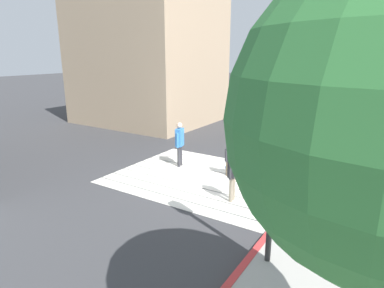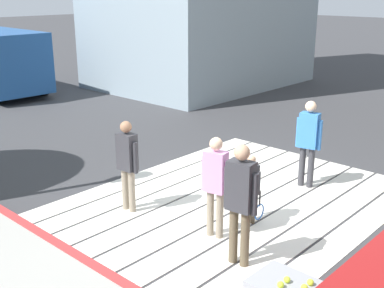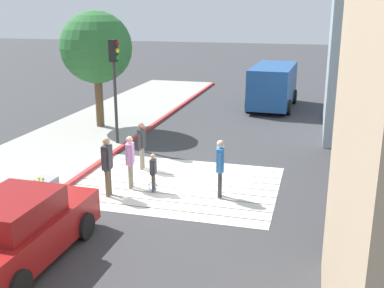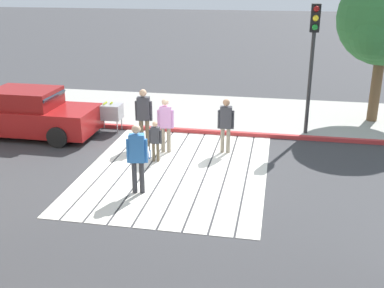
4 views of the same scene
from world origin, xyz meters
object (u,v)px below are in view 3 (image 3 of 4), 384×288
Objects in this scene: traffic_light_corner at (115,71)px; pedestrian_adult_trailing at (107,162)px; car_parked_near_curb at (18,231)px; pedestrian_adult_side at (130,158)px; street_tree at (98,49)px; pedestrian_child_with_racket at (153,171)px; van_down_street at (273,85)px; tennis_ball_cart at (43,189)px; pedestrian_adult_lead at (220,164)px; pedestrian_teen_behind at (142,142)px.

pedestrian_adult_trailing is (1.89, -4.98, -1.98)m from traffic_light_corner.
pedestrian_adult_side is (0.71, 4.77, 0.24)m from car_parked_near_curb.
traffic_light_corner is at bearing 118.58° from pedestrian_adult_side.
pedestrian_adult_trailing is (3.70, -7.32, -2.57)m from street_tree.
street_tree is 8.16m from pedestrian_adult_side.
pedestrian_adult_trailing is 1.41m from pedestrian_child_with_racket.
van_down_street is at bearing 78.35° from car_parked_near_curb.
tennis_ball_cart is 5.03m from pedestrian_adult_lead.
pedestrian_adult_trailing reaches higher than pedestrian_adult_lead.
pedestrian_adult_trailing is at bearing -150.77° from pedestrian_child_with_racket.
pedestrian_adult_trailing reaches higher than tennis_ball_cart.
traffic_light_corner is at bearing 129.25° from pedestrian_teen_behind.
traffic_light_corner is 6.98m from tennis_ball_cart.
van_down_street is 10.75m from traffic_light_corner.
van_down_street is 5.18× the size of tennis_ball_cart.
pedestrian_teen_behind reaches higher than car_parked_near_curb.
pedestrian_child_with_racket is at bearing -54.51° from traffic_light_corner.
car_parked_near_curb is 2.37× the size of pedestrian_adult_trailing.
pedestrian_teen_behind is at bearing 99.52° from pedestrian_adult_side.
pedestrian_adult_lead is at bearing 53.38° from car_parked_near_curb.
street_tree is 9.68m from tennis_ball_cart.
car_parked_near_curb is 6.54m from pedestrian_teen_behind.
street_tree is 5.23× the size of tennis_ball_cart.
pedestrian_adult_lead is 1.06× the size of pedestrian_teen_behind.
van_down_street is 16.39m from tennis_ball_cart.
pedestrian_adult_lead is at bearing -0.05° from pedestrian_adult_side.
pedestrian_adult_side is 0.85m from pedestrian_child_with_racket.
pedestrian_adult_lead is 2.83m from pedestrian_adult_side.
street_tree is at bearing 106.71° from car_parked_near_curb.
van_down_street is 10.15m from street_tree.
street_tree is at bearing 127.74° from traffic_light_corner.
street_tree is at bearing 126.30° from pedestrian_child_with_racket.
tennis_ball_cart is 4.32m from pedestrian_teen_behind.
car_parked_near_curb is 2.45× the size of pedestrian_adult_lead.
car_parked_near_curb is at bearing -93.60° from pedestrian_teen_behind.
pedestrian_adult_side is (-3.03, -13.37, -0.30)m from van_down_street.
pedestrian_child_with_racket is (4.89, -6.66, -2.95)m from street_tree.
street_tree is 8.60m from pedestrian_adult_trailing.
pedestrian_child_with_racket is (-2.24, -13.49, -0.60)m from van_down_street.
van_down_street is at bearing 89.15° from pedestrian_adult_lead.
pedestrian_adult_lead is (4.44, 2.34, 0.33)m from tennis_ball_cart.
tennis_ball_cart is 0.56× the size of pedestrian_adult_trailing.
van_down_street is at bearing 73.56° from tennis_ball_cart.
pedestrian_child_with_racket is (1.19, 0.66, -0.39)m from pedestrian_adult_trailing.
traffic_light_corner is at bearing 110.77° from pedestrian_adult_trailing.
pedestrian_child_with_racket reaches higher than tennis_ball_cart.
street_tree is at bearing 105.68° from tennis_ball_cart.
pedestrian_adult_trailing is at bearing -116.88° from pedestrian_adult_side.
pedestrian_adult_trailing reaches higher than pedestrian_adult_side.
tennis_ball_cart is at bearing -137.09° from pedestrian_child_with_racket.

